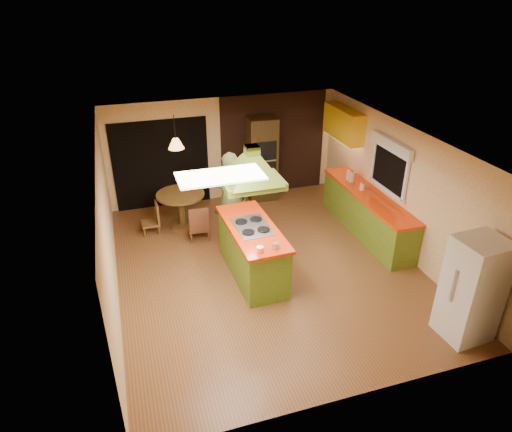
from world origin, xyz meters
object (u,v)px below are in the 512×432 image
object	(u,v)px
refrigerator	(472,289)
dining_table	(181,203)
man	(230,197)
wall_oven	(262,159)
canister_large	(352,176)
kitchen_island	(252,250)

from	to	relation	value
refrigerator	dining_table	bearing A→B (deg)	123.39
man	dining_table	xyz separation A→B (m)	(-0.89, 0.90, -0.42)
man	refrigerator	bearing A→B (deg)	143.33
man	wall_oven	bearing A→B (deg)	-106.75
refrigerator	canister_large	world-z (taller)	refrigerator
kitchen_island	canister_large	size ratio (longest dim) A/B	8.90
canister_large	kitchen_island	bearing A→B (deg)	-152.01
man	canister_large	size ratio (longest dim) A/B	8.45
kitchen_island	man	bearing A→B (deg)	90.38
kitchen_island	wall_oven	bearing A→B (deg)	67.28
refrigerator	man	bearing A→B (deg)	121.30
refrigerator	wall_oven	xyz separation A→B (m)	(-1.43, 5.61, 0.18)
wall_oven	dining_table	distance (m)	2.34
kitchen_island	refrigerator	distance (m)	3.64
dining_table	wall_oven	bearing A→B (deg)	21.91
man	dining_table	distance (m)	1.33
kitchen_island	refrigerator	world-z (taller)	refrigerator
refrigerator	dining_table	world-z (taller)	refrigerator
kitchen_island	wall_oven	xyz separation A→B (m)	(1.19, 3.11, 0.51)
kitchen_island	canister_large	xyz separation A→B (m)	(2.73, 1.45, 0.53)
wall_oven	canister_large	xyz separation A→B (m)	(1.54, -1.66, 0.02)
man	dining_table	bearing A→B (deg)	-26.77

